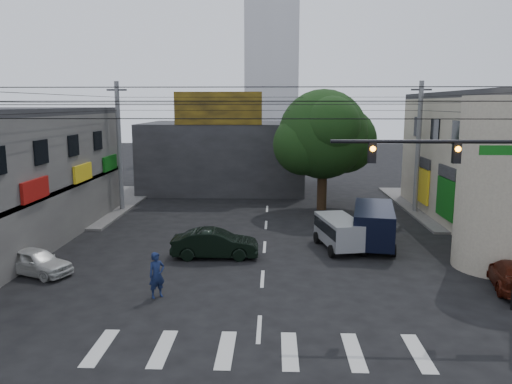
# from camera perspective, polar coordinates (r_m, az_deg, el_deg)

# --- Properties ---
(ground) EXTENTS (160.00, 160.00, 0.00)m
(ground) POSITION_cam_1_polar(r_m,az_deg,el_deg) (20.50, 0.61, -11.81)
(ground) COLOR black
(ground) RESTS_ON ground
(sidewalk_far_left) EXTENTS (16.00, 16.00, 0.15)m
(sidewalk_far_left) POSITION_cam_1_polar(r_m,az_deg,el_deg) (42.06, -24.04, -1.21)
(sidewalk_far_left) COLOR #514F4C
(sidewalk_far_left) RESTS_ON ground
(sidewalk_far_right) EXTENTS (16.00, 16.00, 0.15)m
(sidewalk_far_right) POSITION_cam_1_polar(r_m,az_deg,el_deg) (41.66, 26.91, -1.53)
(sidewalk_far_right) COLOR #514F4C
(sidewalk_far_right) RESTS_ON ground
(corner_column) EXTENTS (4.00, 4.00, 8.00)m
(corner_column) POSITION_cam_1_polar(r_m,az_deg,el_deg) (25.58, 26.34, 0.83)
(corner_column) COLOR gray
(corner_column) RESTS_ON ground
(building_far) EXTENTS (14.00, 10.00, 6.00)m
(building_far) POSITION_cam_1_polar(r_m,az_deg,el_deg) (45.48, -3.61, 4.15)
(building_far) COLOR #232326
(building_far) RESTS_ON ground
(billboard) EXTENTS (7.00, 0.30, 2.60)m
(billboard) POSITION_cam_1_polar(r_m,az_deg,el_deg) (40.38, -4.36, 9.52)
(billboard) COLOR olive
(billboard) RESTS_ON building_far
(tower_distant) EXTENTS (9.00, 9.00, 44.00)m
(tower_distant) POSITION_cam_1_polar(r_m,az_deg,el_deg) (90.18, 1.83, 19.16)
(tower_distant) COLOR silver
(tower_distant) RESTS_ON ground
(street_tree) EXTENTS (6.40, 6.40, 8.70)m
(street_tree) POSITION_cam_1_polar(r_m,az_deg,el_deg) (36.26, 7.69, 6.52)
(street_tree) COLOR black
(street_tree) RESTS_ON ground
(traffic_gantry) EXTENTS (7.10, 0.35, 7.20)m
(traffic_gantry) POSITION_cam_1_polar(r_m,az_deg,el_deg) (19.66, 24.00, 0.99)
(traffic_gantry) COLOR black
(traffic_gantry) RESTS_ON ground
(utility_pole_far_left) EXTENTS (0.32, 0.32, 9.20)m
(utility_pole_far_left) POSITION_cam_1_polar(r_m,az_deg,el_deg) (36.83, -15.34, 4.94)
(utility_pole_far_left) COLOR #59595B
(utility_pole_far_left) RESTS_ON ground
(utility_pole_far_right) EXTENTS (0.32, 0.32, 9.20)m
(utility_pole_far_right) POSITION_cam_1_polar(r_m,az_deg,el_deg) (36.56, 18.03, 4.78)
(utility_pole_far_right) COLOR #59595B
(utility_pole_far_right) RESTS_ON ground
(dark_sedan) EXTENTS (1.73, 4.41, 1.43)m
(dark_sedan) POSITION_cam_1_polar(r_m,az_deg,el_deg) (25.24, -4.70, -5.91)
(dark_sedan) COLOR black
(dark_sedan) RESTS_ON ground
(white_compact) EXTENTS (3.94, 4.55, 1.20)m
(white_compact) POSITION_cam_1_polar(r_m,az_deg,el_deg) (24.84, -23.84, -7.28)
(white_compact) COLOR beige
(white_compact) RESTS_ON ground
(silver_minivan) EXTENTS (4.56, 3.16, 1.69)m
(silver_minivan) POSITION_cam_1_polar(r_m,az_deg,el_deg) (26.86, 9.48, -4.75)
(silver_minivan) COLOR #95989C
(silver_minivan) RESTS_ON ground
(navy_van) EXTENTS (6.07, 3.93, 2.14)m
(navy_van) POSITION_cam_1_polar(r_m,az_deg,el_deg) (27.86, 13.27, -3.86)
(navy_van) COLOR black
(navy_van) RESTS_ON ground
(traffic_officer) EXTENTS (1.10, 1.10, 1.85)m
(traffic_officer) POSITION_cam_1_polar(r_m,az_deg,el_deg) (20.46, -11.27, -9.29)
(traffic_officer) COLOR #121D40
(traffic_officer) RESTS_ON ground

